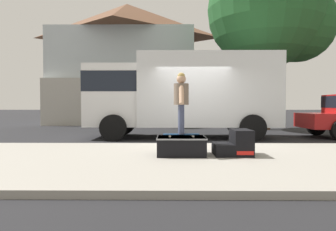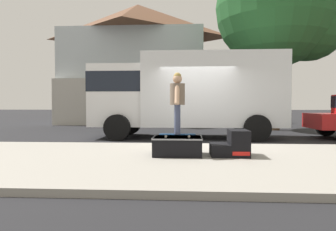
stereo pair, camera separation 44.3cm
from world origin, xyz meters
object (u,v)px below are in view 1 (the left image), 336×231
skater_kid (181,98)px  box_truck (181,92)px  skateboard (181,134)px  kicker_ramp (236,144)px  skate_box (181,145)px  street_tree_main (272,13)px

skater_kid → box_truck: size_ratio=0.19×
box_truck → skateboard: bearing=-91.8°
skateboard → kicker_ramp: bearing=2.5°
kicker_ramp → skateboard: kicker_ramp is taller
kicker_ramp → skater_kid: skater_kid is taller
skateboard → box_truck: (0.15, 4.88, 1.13)m
kicker_ramp → skate_box: bearing=180.0°
skater_kid → street_tree_main: street_tree_main is taller
box_truck → skater_kid: bearing=-91.8°
skate_box → box_truck: size_ratio=0.15×
skater_kid → box_truck: (0.15, 4.88, 0.33)m
skateboard → box_truck: bearing=88.2°
kicker_ramp → street_tree_main: size_ratio=0.09×
skateboard → skater_kid: skater_kid is taller
box_truck → street_tree_main: bearing=39.6°
skate_box → skateboard: skateboard is taller
skate_box → street_tree_main: size_ratio=0.12×
skate_box → box_truck: box_truck is taller
skater_kid → street_tree_main: size_ratio=0.15×
skate_box → kicker_ramp: bearing=-0.0°
skate_box → kicker_ramp: 1.19m
street_tree_main → skater_kid: bearing=-118.6°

